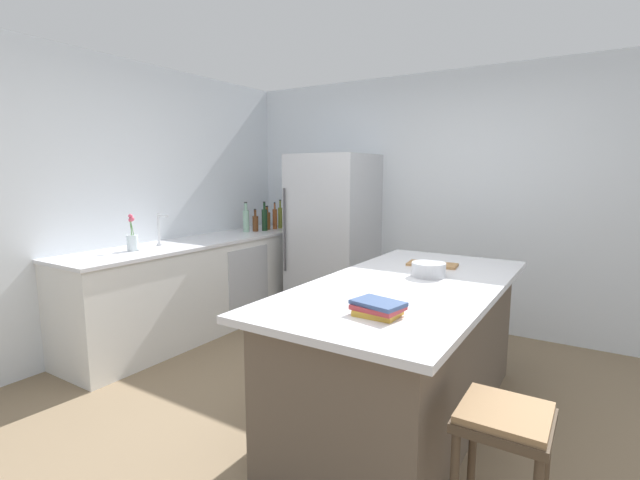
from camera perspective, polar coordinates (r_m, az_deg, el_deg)
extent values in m
plane|color=#7A664C|center=(3.16, 3.51, -21.63)|extent=(7.20, 7.20, 0.00)
cube|color=silver|center=(4.84, 16.65, 4.77)|extent=(6.00, 0.10, 2.60)
cube|color=silver|center=(4.47, -25.10, 4.03)|extent=(0.10, 6.00, 2.60)
cube|color=silver|center=(4.73, -14.77, -5.72)|extent=(0.64, 2.80, 0.89)
cube|color=silver|center=(4.64, -14.99, -0.19)|extent=(0.67, 2.83, 0.03)
cube|color=#B2B5BA|center=(4.75, -8.98, -5.48)|extent=(0.01, 0.60, 0.75)
cube|color=brown|center=(3.04, 10.79, -14.00)|extent=(0.91, 2.05, 0.86)
cube|color=silver|center=(2.90, 11.04, -5.71)|extent=(1.07, 2.25, 0.04)
cube|color=#B7BABF|center=(4.96, 1.68, 0.46)|extent=(0.82, 0.76, 1.78)
cylinder|color=#4C4C51|center=(4.82, -4.55, 1.28)|extent=(0.02, 0.02, 0.89)
cylinder|color=#473828|center=(2.40, 18.72, -24.72)|extent=(0.04, 0.04, 0.58)
cube|color=#473828|center=(2.10, 22.36, -20.43)|extent=(0.36, 0.36, 0.04)
cube|color=olive|center=(2.08, 22.41, -19.58)|extent=(0.34, 0.34, 0.03)
cylinder|color=silver|center=(4.41, -19.71, -0.53)|extent=(0.05, 0.05, 0.02)
cylinder|color=silver|center=(4.39, -19.80, 1.40)|extent=(0.02, 0.02, 0.28)
cylinder|color=silver|center=(4.33, -19.39, 2.93)|extent=(0.14, 0.02, 0.02)
cylinder|color=silver|center=(4.19, -22.70, -0.35)|extent=(0.09, 0.09, 0.13)
cylinder|color=#4C7F3D|center=(4.19, -22.84, 1.15)|extent=(0.01, 0.03, 0.25)
sphere|color=#DB4C66|center=(4.18, -22.93, 2.83)|extent=(0.04, 0.04, 0.04)
cylinder|color=#4C7F3D|center=(4.17, -22.83, 0.90)|extent=(0.01, 0.01, 0.21)
sphere|color=#DB4C66|center=(4.16, -22.91, 2.36)|extent=(0.04, 0.04, 0.04)
cylinder|color=#4C7F3D|center=(4.17, -22.64, 0.96)|extent=(0.01, 0.04, 0.22)
sphere|color=#DB4C66|center=(4.16, -22.73, 2.47)|extent=(0.04, 0.04, 0.04)
cylinder|color=silver|center=(5.55, -4.60, 2.77)|extent=(0.07, 0.07, 0.22)
cylinder|color=silver|center=(5.53, -4.62, 4.21)|extent=(0.03, 0.03, 0.06)
cylinder|color=black|center=(5.53, -4.62, 4.57)|extent=(0.03, 0.03, 0.01)
cylinder|color=olive|center=(5.45, -5.07, 2.80)|extent=(0.05, 0.05, 0.25)
cylinder|color=olive|center=(5.44, -5.09, 4.54)|extent=(0.02, 0.02, 0.08)
cylinder|color=black|center=(5.43, -5.10, 5.05)|extent=(0.02, 0.02, 0.01)
cylinder|color=#994C23|center=(5.39, -5.75, 2.66)|extent=(0.05, 0.05, 0.24)
cylinder|color=#994C23|center=(5.37, -5.77, 4.28)|extent=(0.02, 0.02, 0.07)
cylinder|color=black|center=(5.37, -5.78, 4.71)|extent=(0.02, 0.02, 0.01)
cylinder|color=brown|center=(5.34, -6.73, 2.42)|extent=(0.08, 0.08, 0.20)
cylinder|color=brown|center=(5.33, -6.75, 3.86)|extent=(0.03, 0.03, 0.06)
cylinder|color=black|center=(5.33, -6.76, 4.27)|extent=(0.03, 0.03, 0.01)
cylinder|color=#19381E|center=(5.24, -7.05, 2.53)|extent=(0.06, 0.06, 0.25)
cylinder|color=#19381E|center=(5.22, -7.08, 4.30)|extent=(0.03, 0.03, 0.08)
cylinder|color=black|center=(5.22, -7.09, 4.78)|extent=(0.03, 0.03, 0.01)
cylinder|color=#5B3319|center=(5.20, -8.20, 2.07)|extent=(0.07, 0.07, 0.18)
cylinder|color=#5B3319|center=(5.19, -8.23, 3.41)|extent=(0.03, 0.03, 0.07)
cylinder|color=black|center=(5.18, -8.24, 3.85)|extent=(0.03, 0.03, 0.01)
cylinder|color=#8CB79E|center=(5.16, -9.36, 2.37)|extent=(0.07, 0.07, 0.24)
cylinder|color=#8CB79E|center=(5.15, -9.40, 4.18)|extent=(0.03, 0.03, 0.08)
cylinder|color=black|center=(5.14, -9.42, 4.70)|extent=(0.04, 0.04, 0.01)
cube|color=gold|center=(2.23, 7.37, -9.10)|extent=(0.20, 0.17, 0.03)
cube|color=#A83338|center=(2.22, 7.38, -8.47)|extent=(0.25, 0.20, 0.02)
cube|color=#334770|center=(2.21, 7.39, -7.94)|extent=(0.27, 0.21, 0.02)
cylinder|color=#B2B5BA|center=(3.08, 13.62, -3.67)|extent=(0.22, 0.22, 0.09)
cube|color=#9E7042|center=(3.45, 14.06, -3.03)|extent=(0.37, 0.22, 0.02)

